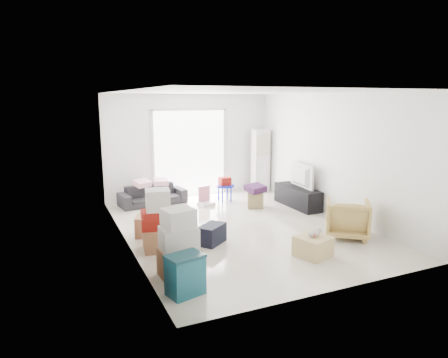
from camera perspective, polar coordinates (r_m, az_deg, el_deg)
room_shell at (r=7.88m, az=2.21°, el=2.48°), size 4.98×6.48×3.18m
sliding_door at (r=10.62m, az=-4.88°, el=4.16°), size 2.10×0.04×2.33m
ac_tower at (r=11.17m, az=5.22°, el=2.60°), size 0.45×0.30×1.75m
tv_console at (r=9.83m, az=10.46°, el=-2.52°), size 0.43×1.45×0.48m
television at (r=9.76m, az=10.52°, el=-0.77°), size 0.65×1.03×0.13m
sofa at (r=10.01m, az=-10.17°, el=-1.79°), size 1.68×0.68×0.64m
pillow_left at (r=9.83m, az=-11.65°, el=0.14°), size 0.43×0.39×0.11m
pillow_right at (r=9.94m, az=-9.05°, el=0.41°), size 0.40×0.34×0.13m
armchair at (r=7.88m, az=17.22°, el=-5.17°), size 1.04×1.03×0.79m
storage_bins at (r=5.46m, az=-5.56°, el=-13.43°), size 0.55×0.45×0.56m
box_stack_a at (r=5.92m, az=-6.44°, el=-9.54°), size 0.58×0.49×1.02m
box_stack_b at (r=6.98m, az=-9.34°, el=-6.32°), size 0.64×0.59×1.07m
box_stack_c at (r=7.79m, az=-10.52°, el=-6.58°), size 0.65×0.59×0.38m
loose_box at (r=8.10m, az=-6.13°, el=-5.74°), size 0.58×0.58×0.38m
duffel_bag at (r=7.26m, az=-1.75°, el=-7.88°), size 0.63×0.59×0.35m
ottoman at (r=9.63m, az=4.48°, el=-3.00°), size 0.49×0.49×0.37m
blanket at (r=9.57m, az=4.51°, el=-1.53°), size 0.46×0.46×0.14m
kids_table at (r=10.15m, az=0.11°, el=-0.75°), size 0.48×0.48×0.62m
toy_walker at (r=9.80m, az=-2.67°, el=-3.04°), size 0.41×0.38×0.47m
wood_crate at (r=6.86m, az=12.60°, el=-9.38°), size 0.63×0.63×0.33m
plush_bunny at (r=6.81m, az=12.86°, el=-7.49°), size 0.28×0.17×0.14m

